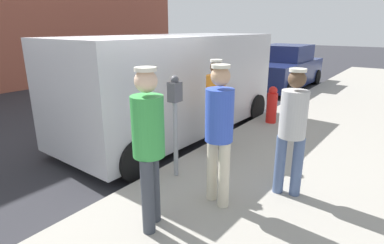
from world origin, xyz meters
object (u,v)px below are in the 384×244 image
(pedestrian_in_blue, at_px, (219,127))
(fire_hydrant, at_px, (272,105))
(pedestrian_in_green, at_px, (149,140))
(parked_van, at_px, (173,83))
(pedestrian_in_gray, at_px, (292,125))
(parked_sedan_ahead, at_px, (283,69))
(pedestrian_in_orange, at_px, (216,101))
(parking_meter_near, at_px, (175,110))

(pedestrian_in_blue, xyz_separation_m, fire_hydrant, (-0.81, 3.72, -0.60))
(pedestrian_in_green, xyz_separation_m, fire_hydrant, (-0.47, 4.58, -0.62))
(pedestrian_in_blue, bearing_deg, parked_van, 139.42)
(pedestrian_in_green, relative_size, pedestrian_in_blue, 1.02)
(pedestrian_in_gray, distance_m, parked_sedan_ahead, 8.74)
(parked_sedan_ahead, bearing_deg, parked_van, -89.40)
(pedestrian_in_orange, bearing_deg, parked_van, 156.97)
(pedestrian_in_green, height_order, fire_hydrant, pedestrian_in_green)
(pedestrian_in_green, bearing_deg, pedestrian_in_gray, 58.74)
(parked_van, bearing_deg, pedestrian_in_blue, -40.58)
(pedestrian_in_gray, bearing_deg, pedestrian_in_blue, -130.64)
(fire_hydrant, bearing_deg, pedestrian_in_green, -84.11)
(parked_sedan_ahead, distance_m, fire_hydrant, 5.45)
(pedestrian_in_blue, relative_size, parked_sedan_ahead, 0.40)
(pedestrian_in_green, bearing_deg, parking_meter_near, 116.61)
(parking_meter_near, bearing_deg, pedestrian_in_blue, -17.14)
(parking_meter_near, bearing_deg, fire_hydrant, 88.33)
(parking_meter_near, bearing_deg, parked_van, 130.09)
(pedestrian_in_gray, bearing_deg, pedestrian_in_green, -121.26)
(pedestrian_in_gray, distance_m, pedestrian_in_orange, 1.74)
(pedestrian_in_orange, xyz_separation_m, pedestrian_in_blue, (0.95, -1.44, 0.08))
(pedestrian_in_blue, bearing_deg, pedestrian_in_gray, 49.36)
(parked_van, bearing_deg, pedestrian_in_orange, -23.03)
(pedestrian_in_blue, relative_size, parked_van, 0.33)
(parked_van, xyz_separation_m, fire_hydrant, (1.60, 1.66, -0.59))
(pedestrian_in_gray, bearing_deg, parked_van, 156.59)
(fire_hydrant, bearing_deg, parked_sedan_ahead, 107.89)
(pedestrian_in_gray, xyz_separation_m, parked_sedan_ahead, (-3.12, 8.16, -0.37))
(pedestrian_in_gray, relative_size, parked_sedan_ahead, 0.38)
(pedestrian_in_blue, xyz_separation_m, parked_sedan_ahead, (-2.48, 8.90, -0.42))
(parking_meter_near, relative_size, pedestrian_in_green, 0.85)
(parking_meter_near, relative_size, pedestrian_in_orange, 0.92)
(parking_meter_near, distance_m, pedestrian_in_blue, 0.95)
(pedestrian_in_blue, bearing_deg, pedestrian_in_orange, 123.37)
(parked_sedan_ahead, relative_size, fire_hydrant, 5.13)
(pedestrian_in_green, distance_m, fire_hydrant, 4.65)
(pedestrian_in_gray, bearing_deg, parked_sedan_ahead, 110.93)
(parked_van, distance_m, fire_hydrant, 2.38)
(pedestrian_in_gray, height_order, parked_van, parked_van)
(parked_van, bearing_deg, parking_meter_near, -49.91)
(parking_meter_near, relative_size, parked_sedan_ahead, 0.34)
(parking_meter_near, relative_size, parked_van, 0.29)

